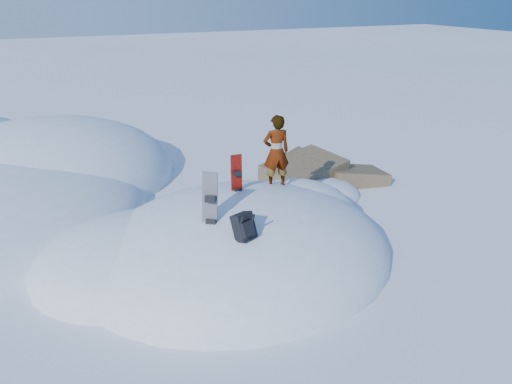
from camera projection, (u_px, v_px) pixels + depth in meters
name	position (u px, v px, depth m)	size (l,w,h in m)	color
ground	(240.00, 259.00, 11.22)	(120.00, 120.00, 0.00)	white
snow_mound	(229.00, 256.00, 11.36)	(8.00, 6.00, 3.00)	white
rock_outcrop	(313.00, 188.00, 15.19)	(4.68, 4.41, 1.68)	brown
snowboard_red	(237.00, 184.00, 11.06)	(0.26, 0.13, 1.37)	red
snowboard_dark	(210.00, 213.00, 9.71)	(0.41, 0.41, 1.63)	black
backpack	(244.00, 227.00, 9.28)	(0.48, 0.54, 0.61)	black
gear_pile	(120.00, 307.00, 9.35)	(0.88, 0.78, 0.23)	black
person	(276.00, 152.00, 11.55)	(0.64, 0.42, 1.75)	slate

